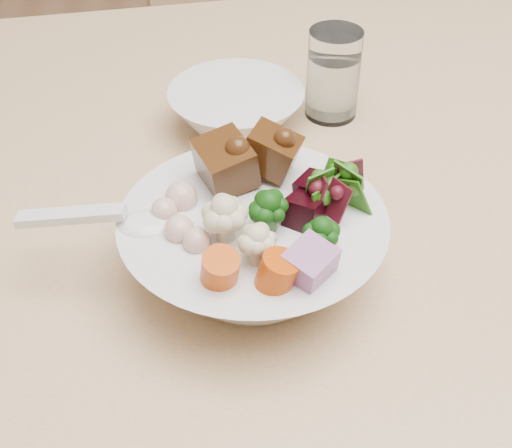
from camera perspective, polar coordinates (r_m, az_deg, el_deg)
name	(u,v)px	position (r m, az deg, el deg)	size (l,w,h in m)	color
dining_table	(401,234)	(0.84, 11.51, -0.77)	(1.78, 1.04, 0.82)	#DAAD81
chair_far	(270,85)	(1.53, 1.16, 11.09)	(0.51, 0.51, 0.93)	tan
food_bowl	(255,242)	(0.63, -0.10, -1.43)	(0.23, 0.23, 0.13)	silver
soup_spoon	(127,223)	(0.62, -10.26, 0.09)	(0.14, 0.06, 0.03)	silver
water_glass	(333,77)	(0.86, 6.18, 11.58)	(0.06, 0.06, 0.11)	white
side_bowl	(236,111)	(0.83, -1.59, 9.04)	(0.16, 0.16, 0.05)	silver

